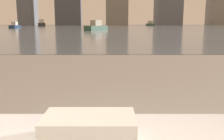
{
  "coord_description": "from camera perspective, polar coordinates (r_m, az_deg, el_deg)",
  "views": [
    {
      "loc": [
        -0.04,
        0.01,
        0.88
      ],
      "look_at": [
        -0.03,
        2.01,
        0.51
      ],
      "focal_mm": 40.0,
      "sensor_mm": 36.0,
      "label": 1
    }
  ],
  "objects": [
    {
      "name": "harbor_boat_4",
      "position": [
        46.94,
        -21.62,
        9.34
      ],
      "size": [
        1.06,
        2.97,
        1.11
      ],
      "color": "navy",
      "rests_on": "harbor_water"
    },
    {
      "name": "harbor_boat_0",
      "position": [
        75.97,
        -16.11,
        10.13
      ],
      "size": [
        3.44,
        5.69,
        2.02
      ],
      "color": "#2D2D33",
      "rests_on": "harbor_water"
    },
    {
      "name": "towel_stack",
      "position": [
        0.83,
        -5.49,
        -12.96
      ],
      "size": [
        0.29,
        0.17,
        0.08
      ],
      "color": "silver",
      "rests_on": "bathtub"
    },
    {
      "name": "harbor_boat_5",
      "position": [
        84.73,
        8.47,
        10.35
      ],
      "size": [
        2.44,
        4.58,
        1.63
      ],
      "color": "#335647",
      "rests_on": "harbor_water"
    },
    {
      "name": "harbor_boat_1",
      "position": [
        30.47,
        -3.94,
        9.81
      ],
      "size": [
        2.76,
        3.33,
        1.22
      ],
      "color": "#335647",
      "rests_on": "harbor_water"
    },
    {
      "name": "harbor_water",
      "position": [
        62.0,
        -0.24,
        9.85
      ],
      "size": [
        180.0,
        110.0,
        0.01
      ],
      "color": "slate",
      "rests_on": "ground_plane"
    }
  ]
}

